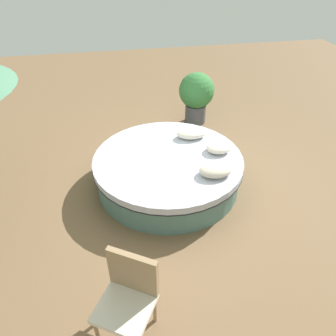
{
  "coord_description": "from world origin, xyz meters",
  "views": [
    {
      "loc": [
        0.8,
        4.05,
        3.34
      ],
      "look_at": [
        0.0,
        0.0,
        0.32
      ],
      "focal_mm": 33.63,
      "sensor_mm": 36.0,
      "label": 1
    }
  ],
  "objects_px": {
    "patio_chair": "(129,292)",
    "throw_pillow_0": "(216,170)",
    "planter": "(196,94)",
    "round_bed": "(168,170)",
    "throw_pillow_2": "(192,133)",
    "throw_pillow_1": "(218,147)"
  },
  "relations": [
    {
      "from": "planter",
      "to": "throw_pillow_2",
      "type": "bearing_deg",
      "value": 71.83
    },
    {
      "from": "throw_pillow_0",
      "to": "throw_pillow_1",
      "type": "height_order",
      "value": "throw_pillow_0"
    },
    {
      "from": "throw_pillow_0",
      "to": "throw_pillow_2",
      "type": "height_order",
      "value": "throw_pillow_0"
    },
    {
      "from": "patio_chair",
      "to": "round_bed",
      "type": "bearing_deg",
      "value": -78.36
    },
    {
      "from": "throw_pillow_0",
      "to": "patio_chair",
      "type": "height_order",
      "value": "patio_chair"
    },
    {
      "from": "throw_pillow_0",
      "to": "patio_chair",
      "type": "xyz_separation_m",
      "value": [
        1.43,
        1.68,
        -0.05
      ]
    },
    {
      "from": "round_bed",
      "to": "throw_pillow_1",
      "type": "xyz_separation_m",
      "value": [
        -0.83,
        -0.01,
        0.34
      ]
    },
    {
      "from": "round_bed",
      "to": "throw_pillow_0",
      "type": "distance_m",
      "value": 0.9
    },
    {
      "from": "planter",
      "to": "throw_pillow_0",
      "type": "bearing_deg",
      "value": 80.75
    },
    {
      "from": "throw_pillow_1",
      "to": "planter",
      "type": "distance_m",
      "value": 2.05
    },
    {
      "from": "throw_pillow_1",
      "to": "throw_pillow_2",
      "type": "height_order",
      "value": "throw_pillow_2"
    },
    {
      "from": "throw_pillow_0",
      "to": "throw_pillow_1",
      "type": "relative_size",
      "value": 1.21
    },
    {
      "from": "planter",
      "to": "patio_chair",
      "type": "bearing_deg",
      "value": 66.71
    },
    {
      "from": "throw_pillow_1",
      "to": "patio_chair",
      "type": "bearing_deg",
      "value": 53.67
    },
    {
      "from": "patio_chair",
      "to": "throw_pillow_0",
      "type": "bearing_deg",
      "value": -98.42
    },
    {
      "from": "throw_pillow_1",
      "to": "patio_chair",
      "type": "height_order",
      "value": "patio_chair"
    },
    {
      "from": "round_bed",
      "to": "planter",
      "type": "xyz_separation_m",
      "value": [
        -1.02,
        -2.05,
        0.37
      ]
    },
    {
      "from": "throw_pillow_1",
      "to": "patio_chair",
      "type": "relative_size",
      "value": 0.42
    },
    {
      "from": "throw_pillow_0",
      "to": "throw_pillow_2",
      "type": "bearing_deg",
      "value": -86.29
    },
    {
      "from": "round_bed",
      "to": "planter",
      "type": "height_order",
      "value": "planter"
    },
    {
      "from": "throw_pillow_1",
      "to": "throw_pillow_2",
      "type": "relative_size",
      "value": 0.78
    },
    {
      "from": "throw_pillow_1",
      "to": "planter",
      "type": "height_order",
      "value": "planter"
    }
  ]
}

